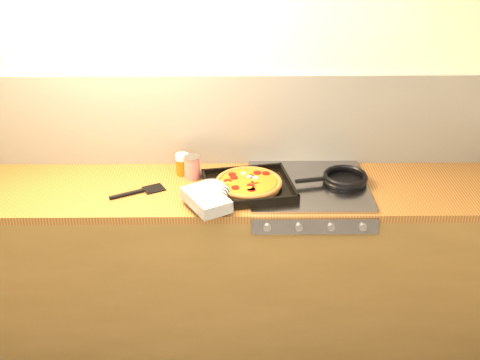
{
  "coord_description": "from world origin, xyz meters",
  "views": [
    {
      "loc": [
        0.07,
        -1.62,
        2.33
      ],
      "look_at": [
        0.1,
        1.08,
        0.95
      ],
      "focal_mm": 45.0,
      "sensor_mm": 36.0,
      "label": 1
    }
  ],
  "objects_px": {
    "pizza_on_tray": "(237,187)",
    "juice_glass": "(182,164)",
    "frying_pan": "(344,178)",
    "tomato_can": "(192,167)"
  },
  "relations": [
    {
      "from": "pizza_on_tray",
      "to": "juice_glass",
      "type": "height_order",
      "value": "juice_glass"
    },
    {
      "from": "juice_glass",
      "to": "pizza_on_tray",
      "type": "bearing_deg",
      "value": -39.9
    },
    {
      "from": "pizza_on_tray",
      "to": "juice_glass",
      "type": "relative_size",
      "value": 4.99
    },
    {
      "from": "frying_pan",
      "to": "tomato_can",
      "type": "distance_m",
      "value": 0.79
    },
    {
      "from": "juice_glass",
      "to": "frying_pan",
      "type": "bearing_deg",
      "value": -8.54
    },
    {
      "from": "juice_glass",
      "to": "tomato_can",
      "type": "bearing_deg",
      "value": -37.24
    },
    {
      "from": "tomato_can",
      "to": "juice_glass",
      "type": "height_order",
      "value": "tomato_can"
    },
    {
      "from": "pizza_on_tray",
      "to": "frying_pan",
      "type": "relative_size",
      "value": 1.46
    },
    {
      "from": "pizza_on_tray",
      "to": "juice_glass",
      "type": "distance_m",
      "value": 0.37
    },
    {
      "from": "pizza_on_tray",
      "to": "frying_pan",
      "type": "height_order",
      "value": "pizza_on_tray"
    }
  ]
}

